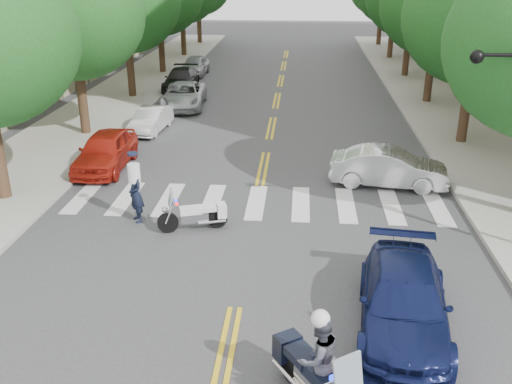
# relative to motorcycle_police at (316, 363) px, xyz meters

# --- Properties ---
(ground) EXTENTS (140.00, 140.00, 0.00)m
(ground) POSITION_rel_motorcycle_police_xyz_m (-1.87, 3.09, -0.95)
(ground) COLOR #38383A
(ground) RESTS_ON ground
(sidewalk_left) EXTENTS (5.00, 60.00, 0.15)m
(sidewalk_left) POSITION_rel_motorcycle_police_xyz_m (-11.37, 25.09, -0.87)
(sidewalk_left) COLOR #9E9991
(sidewalk_left) RESTS_ON ground
(sidewalk_right) EXTENTS (5.00, 60.00, 0.15)m
(sidewalk_right) POSITION_rel_motorcycle_police_xyz_m (7.63, 25.09, -0.87)
(sidewalk_right) COLOR #9E9991
(sidewalk_right) RESTS_ON ground
(tree_l_1) EXTENTS (6.40, 6.40, 8.45)m
(tree_l_1) POSITION_rel_motorcycle_police_xyz_m (-10.67, 17.09, 4.61)
(tree_l_1) COLOR #382316
(tree_l_1) RESTS_ON ground
(tree_l_2) EXTENTS (6.40, 6.40, 8.45)m
(tree_l_2) POSITION_rel_motorcycle_police_xyz_m (-10.67, 25.09, 4.61)
(tree_l_2) COLOR #382316
(tree_l_2) RESTS_ON ground
(tree_r_1) EXTENTS (6.40, 6.40, 8.45)m
(tree_r_1) POSITION_rel_motorcycle_police_xyz_m (6.93, 17.09, 4.61)
(tree_r_1) COLOR #382316
(tree_r_1) RESTS_ON ground
(tree_r_2) EXTENTS (6.40, 6.40, 8.45)m
(tree_r_2) POSITION_rel_motorcycle_police_xyz_m (6.93, 25.09, 4.61)
(tree_r_2) COLOR #382316
(tree_r_2) RESTS_ON ground
(motorcycle_police) EXTENTS (1.73, 2.31, 2.14)m
(motorcycle_police) POSITION_rel_motorcycle_police_xyz_m (0.00, 0.00, 0.00)
(motorcycle_police) COLOR black
(motorcycle_police) RESTS_ON ground
(motorcycle_parked) EXTENTS (2.13, 0.99, 1.41)m
(motorcycle_parked) POSITION_rel_motorcycle_police_xyz_m (-3.49, 7.35, -0.46)
(motorcycle_parked) COLOR black
(motorcycle_parked) RESTS_ON ground
(officer_standing) EXTENTS (0.76, 0.82, 1.87)m
(officer_standing) POSITION_rel_motorcycle_police_xyz_m (-5.58, 7.80, -0.01)
(officer_standing) COLOR black
(officer_standing) RESTS_ON ground
(convertible) EXTENTS (4.46, 2.10, 1.41)m
(convertible) POSITION_rel_motorcycle_police_xyz_m (2.89, 11.59, -0.24)
(convertible) COLOR silver
(convertible) RESTS_ON ground
(sedan_blue) EXTENTS (2.54, 5.07, 1.41)m
(sedan_blue) POSITION_rel_motorcycle_police_xyz_m (2.02, 2.59, -0.24)
(sedan_blue) COLOR #0F1742
(sedan_blue) RESTS_ON ground
(parked_car_a) EXTENTS (1.81, 4.43, 1.50)m
(parked_car_a) POSITION_rel_motorcycle_police_xyz_m (-8.17, 12.59, -0.20)
(parked_car_a) COLOR #AD1E12
(parked_car_a) RESTS_ON ground
(parked_car_b) EXTENTS (1.54, 3.62, 1.16)m
(parked_car_b) POSITION_rel_motorcycle_police_xyz_m (-7.72, 17.99, -0.37)
(parked_car_b) COLOR silver
(parked_car_b) RESTS_ON ground
(parked_car_c) EXTENTS (2.63, 5.07, 1.36)m
(parked_car_c) POSITION_rel_motorcycle_police_xyz_m (-7.07, 22.98, -0.27)
(parked_car_c) COLOR #AEB2B6
(parked_car_c) RESTS_ON ground
(parked_car_d) EXTENTS (2.05, 4.74, 1.36)m
(parked_car_d) POSITION_rel_motorcycle_police_xyz_m (-8.17, 27.59, -0.27)
(parked_car_d) COLOR black
(parked_car_d) RESTS_ON ground
(parked_car_e) EXTENTS (1.75, 4.16, 1.40)m
(parked_car_e) POSITION_rel_motorcycle_police_xyz_m (-8.17, 32.59, -0.25)
(parked_car_e) COLOR #A8A8AE
(parked_car_e) RESTS_ON ground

